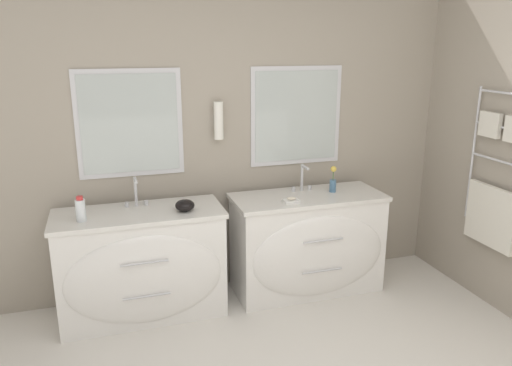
{
  "coord_description": "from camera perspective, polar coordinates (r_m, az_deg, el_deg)",
  "views": [
    {
      "loc": [
        -0.91,
        -1.45,
        1.95
      ],
      "look_at": [
        0.04,
        1.58,
        1.05
      ],
      "focal_mm": 35.0,
      "sensor_mm": 36.0,
      "label": 1
    }
  ],
  "objects": [
    {
      "name": "soap_dish",
      "position": [
        3.71,
        4.05,
        -2.02
      ],
      "size": [
        0.12,
        0.08,
        0.04
      ],
      "color": "white",
      "rests_on": "vanity_right"
    },
    {
      "name": "flower_vase",
      "position": [
        4.0,
        8.79,
        0.21
      ],
      "size": [
        0.05,
        0.05,
        0.21
      ],
      "color": "teal",
      "rests_on": "vanity_right"
    },
    {
      "name": "vanity_left",
      "position": [
        3.73,
        -12.89,
        -9.06
      ],
      "size": [
        1.19,
        0.56,
        0.8
      ],
      "color": "white",
      "rests_on": "ground_plane"
    },
    {
      "name": "toiletry_bottle",
      "position": [
        3.51,
        -19.41,
        -2.89
      ],
      "size": [
        0.07,
        0.07,
        0.17
      ],
      "color": "silver",
      "rests_on": "vanity_left"
    },
    {
      "name": "vanity_right",
      "position": [
        4.01,
        6.01,
        -6.87
      ],
      "size": [
        1.19,
        0.56,
        0.8
      ],
      "color": "white",
      "rests_on": "ground_plane"
    },
    {
      "name": "wall_back",
      "position": [
        3.9,
        -3.78,
        6.26
      ],
      "size": [
        5.28,
        0.15,
        2.6
      ],
      "color": "#9E9384",
      "rests_on": "ground_plane"
    },
    {
      "name": "faucet_right",
      "position": [
        3.98,
        5.35,
        0.57
      ],
      "size": [
        0.17,
        0.13,
        0.22
      ],
      "color": "silver",
      "rests_on": "vanity_right"
    },
    {
      "name": "faucet_left",
      "position": [
        3.69,
        -13.57,
        -1.04
      ],
      "size": [
        0.17,
        0.13,
        0.22
      ],
      "color": "silver",
      "rests_on": "vanity_left"
    },
    {
      "name": "amenity_bowl",
      "position": [
        3.55,
        -8.13,
        -2.55
      ],
      "size": [
        0.14,
        0.14,
        0.08
      ],
      "color": "black",
      "rests_on": "vanity_left"
    }
  ]
}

